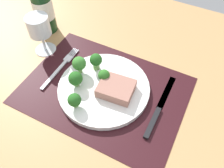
% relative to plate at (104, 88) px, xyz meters
% --- Properties ---
extents(ground_plane, '(1.40, 1.10, 0.03)m').
position_rel_plate_xyz_m(ground_plane, '(0.00, 0.00, -0.03)').
color(ground_plane, tan).
extents(placemat, '(0.47, 0.34, 0.00)m').
position_rel_plate_xyz_m(placemat, '(0.00, 0.00, -0.01)').
color(placemat, black).
rests_on(placemat, ground_plane).
extents(plate, '(0.27, 0.27, 0.02)m').
position_rel_plate_xyz_m(plate, '(0.00, 0.00, 0.00)').
color(plate, white).
rests_on(plate, placemat).
extents(steak, '(0.10, 0.09, 0.03)m').
position_rel_plate_xyz_m(steak, '(0.04, 0.00, 0.02)').
color(steak, '#9E6B5B').
rests_on(steak, plate).
extents(broccoli_front_edge, '(0.04, 0.04, 0.06)m').
position_rel_plate_xyz_m(broccoli_front_edge, '(-0.09, 0.02, 0.04)').
color(broccoli_front_edge, '#5B8942').
rests_on(broccoli_front_edge, plate).
extents(broccoli_near_fork, '(0.04, 0.04, 0.05)m').
position_rel_plate_xyz_m(broccoli_near_fork, '(-0.07, -0.03, 0.04)').
color(broccoli_near_fork, '#6B994C').
rests_on(broccoli_near_fork, plate).
extents(broccoli_back_left, '(0.03, 0.03, 0.04)m').
position_rel_plate_xyz_m(broccoli_back_left, '(-0.01, 0.02, 0.03)').
color(broccoli_back_left, '#5B8942').
rests_on(broccoli_back_left, plate).
extents(broccoli_center, '(0.04, 0.04, 0.05)m').
position_rel_plate_xyz_m(broccoli_center, '(-0.04, -0.09, 0.04)').
color(broccoli_center, '#6B994C').
rests_on(broccoli_center, plate).
extents(broccoli_near_steak, '(0.04, 0.04, 0.06)m').
position_rel_plate_xyz_m(broccoli_near_steak, '(-0.05, 0.05, 0.04)').
color(broccoli_near_steak, '#6B994C').
rests_on(broccoli_near_steak, plate).
extents(fork, '(0.02, 0.19, 0.01)m').
position_rel_plate_xyz_m(fork, '(-0.16, 0.01, -0.01)').
color(fork, silver).
rests_on(fork, placemat).
extents(knife, '(0.02, 0.23, 0.01)m').
position_rel_plate_xyz_m(knife, '(0.17, 0.01, -0.00)').
color(knife, black).
rests_on(knife, placemat).
extents(wine_bottle, '(0.07, 0.07, 0.29)m').
position_rel_plate_xyz_m(wine_bottle, '(-0.32, 0.16, 0.09)').
color(wine_bottle, '#143819').
rests_on(wine_bottle, ground_plane).
extents(wine_glass, '(0.07, 0.07, 0.13)m').
position_rel_plate_xyz_m(wine_glass, '(-0.26, 0.06, 0.08)').
color(wine_glass, silver).
rests_on(wine_glass, ground_plane).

